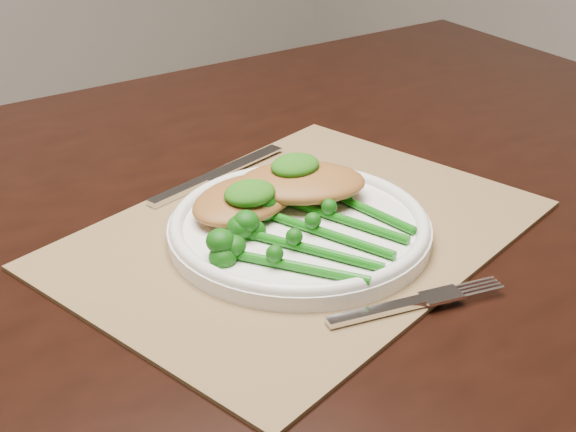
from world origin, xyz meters
TOP-DOWN VIEW (x-y plane):
  - placemat at (0.15, -0.16)m, footprint 0.52×0.42m
  - dinner_plate at (0.15, -0.17)m, footprint 0.26×0.26m
  - knife at (0.14, -0.01)m, footprint 0.20×0.05m
  - fork at (0.16, -0.33)m, footprint 0.17×0.07m
  - chicken_fillet_left at (0.12, -0.11)m, footprint 0.14×0.11m
  - chicken_fillet_right at (0.18, -0.13)m, footprint 0.16×0.15m
  - pesto_dollop_left at (0.12, -0.13)m, footprint 0.05×0.05m
  - pesto_dollop_right at (0.18, -0.12)m, footprint 0.05×0.05m
  - broccolini_bundle at (0.15, -0.21)m, footprint 0.21×0.22m

SIDE VIEW (x-z plane):
  - placemat at x=0.15m, z-range 0.75..0.75m
  - fork at x=0.16m, z-range 0.76..0.76m
  - knife at x=0.14m, z-range 0.76..0.76m
  - dinner_plate at x=0.15m, z-range 0.75..0.78m
  - broccolini_bundle at x=0.15m, z-range 0.76..0.79m
  - chicken_fillet_left at x=0.12m, z-range 0.77..0.79m
  - chicken_fillet_right at x=0.18m, z-range 0.78..0.80m
  - pesto_dollop_left at x=0.12m, z-range 0.79..0.81m
  - pesto_dollop_right at x=0.18m, z-range 0.79..0.81m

